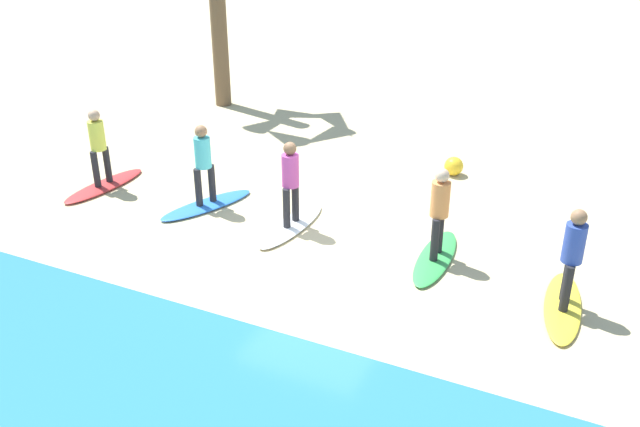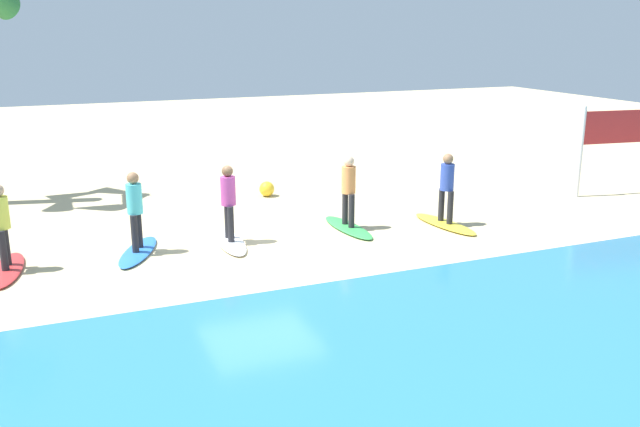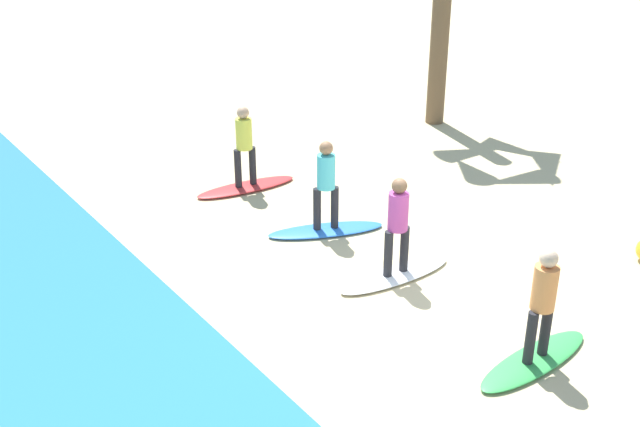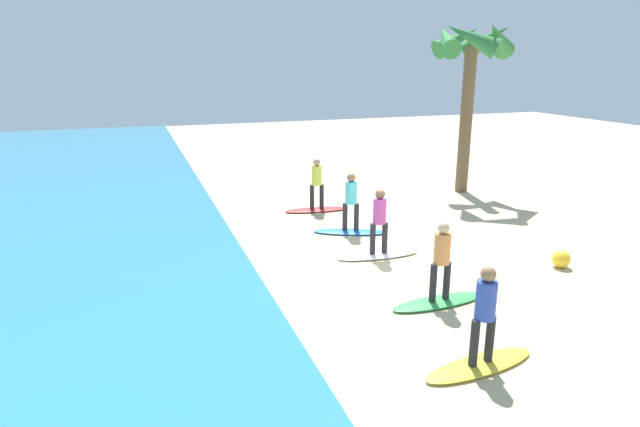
{
  "view_description": "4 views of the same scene",
  "coord_description": "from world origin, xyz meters",
  "px_view_note": "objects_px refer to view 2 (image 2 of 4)",
  "views": [
    {
      "loc": [
        -4.99,
        10.48,
        6.31
      ],
      "look_at": [
        -0.45,
        0.85,
        0.96
      ],
      "focal_mm": 39.97,
      "sensor_mm": 36.0,
      "label": 1
    },
    {
      "loc": [
        4.26,
        13.82,
        4.6
      ],
      "look_at": [
        -0.86,
        1.48,
        0.93
      ],
      "focal_mm": 38.61,
      "sensor_mm": 36.0,
      "label": 2
    },
    {
      "loc": [
        -7.49,
        7.37,
        6.39
      ],
      "look_at": [
        1.49,
        0.75,
        1.04
      ],
      "focal_mm": 44.11,
      "sensor_mm": 36.0,
      "label": 3
    },
    {
      "loc": [
        -10.71,
        5.44,
        4.75
      ],
      "look_at": [
        0.59,
        1.44,
        1.27
      ],
      "focal_mm": 30.08,
      "sensor_mm": 36.0,
      "label": 4
    }
  ],
  "objects_px": {
    "surfboard_yellow": "(445,224)",
    "surfboard_white": "(230,241)",
    "surfer_yellow": "(447,183)",
    "surfer_green": "(349,186)",
    "surfboard_blue": "(138,252)",
    "surfer_white": "(228,197)",
    "surfer_blue": "(135,205)",
    "surfboard_red": "(7,269)",
    "surfboard_green": "(348,227)",
    "beach_ball": "(267,189)",
    "surfer_red": "(1,220)"
  },
  "relations": [
    {
      "from": "surfboard_yellow",
      "to": "surfboard_white",
      "type": "xyz_separation_m",
      "value": [
        5.07,
        -0.63,
        0.0
      ]
    },
    {
      "from": "surfer_yellow",
      "to": "surfboard_white",
      "type": "xyz_separation_m",
      "value": [
        5.07,
        -0.63,
        -0.99
      ]
    },
    {
      "from": "surfer_green",
      "to": "surfboard_blue",
      "type": "bearing_deg",
      "value": -0.84
    },
    {
      "from": "surfer_white",
      "to": "surfboard_yellow",
      "type": "bearing_deg",
      "value": 172.96
    },
    {
      "from": "surfboard_yellow",
      "to": "surfer_green",
      "type": "bearing_deg",
      "value": -112.42
    },
    {
      "from": "surfer_blue",
      "to": "surfboard_red",
      "type": "bearing_deg",
      "value": 3.2
    },
    {
      "from": "surfboard_yellow",
      "to": "surfer_blue",
      "type": "distance_m",
      "value": 7.12
    },
    {
      "from": "surfboard_green",
      "to": "surfboard_white",
      "type": "distance_m",
      "value": 2.83
    },
    {
      "from": "surfer_blue",
      "to": "beach_ball",
      "type": "distance_m",
      "value": 5.53
    },
    {
      "from": "surfer_yellow",
      "to": "surfer_blue",
      "type": "distance_m",
      "value": 7.05
    },
    {
      "from": "beach_ball",
      "to": "surfer_green",
      "type": "bearing_deg",
      "value": 101.17
    },
    {
      "from": "surfboard_green",
      "to": "surfer_green",
      "type": "bearing_deg",
      "value": -2.76
    },
    {
      "from": "surfboard_yellow",
      "to": "surfer_red",
      "type": "height_order",
      "value": "surfer_red"
    },
    {
      "from": "surfboard_blue",
      "to": "surfer_blue",
      "type": "relative_size",
      "value": 1.28
    },
    {
      "from": "surfboard_yellow",
      "to": "surfboard_blue",
      "type": "bearing_deg",
      "value": -102.58
    },
    {
      "from": "surfboard_green",
      "to": "surfboard_red",
      "type": "relative_size",
      "value": 1.0
    },
    {
      "from": "surfboard_white",
      "to": "surfboard_red",
      "type": "height_order",
      "value": "same"
    },
    {
      "from": "surfboard_white",
      "to": "surfboard_red",
      "type": "bearing_deg",
      "value": -85.4
    },
    {
      "from": "surfboard_blue",
      "to": "surfboard_yellow",
      "type": "bearing_deg",
      "value": 107.63
    },
    {
      "from": "surfboard_yellow",
      "to": "surfer_green",
      "type": "relative_size",
      "value": 1.28
    },
    {
      "from": "surfboard_green",
      "to": "surfer_red",
      "type": "height_order",
      "value": "surfer_red"
    },
    {
      "from": "surfboard_white",
      "to": "surfer_blue",
      "type": "distance_m",
      "value": 2.19
    },
    {
      "from": "surfer_yellow",
      "to": "surfer_blue",
      "type": "xyz_separation_m",
      "value": [
        7.02,
        -0.69,
        0.0
      ]
    },
    {
      "from": "surfer_blue",
      "to": "surfer_red",
      "type": "xyz_separation_m",
      "value": [
        2.49,
        0.14,
        0.0
      ]
    },
    {
      "from": "surfboard_yellow",
      "to": "surfboard_red",
      "type": "distance_m",
      "value": 9.53
    },
    {
      "from": "surfboard_green",
      "to": "surfboard_white",
      "type": "xyz_separation_m",
      "value": [
        2.83,
        -0.01,
        0.0
      ]
    },
    {
      "from": "surfboard_green",
      "to": "surfer_white",
      "type": "distance_m",
      "value": 3.0
    },
    {
      "from": "surfer_blue",
      "to": "surfboard_red",
      "type": "height_order",
      "value": "surfer_blue"
    },
    {
      "from": "surfer_yellow",
      "to": "surfboard_blue",
      "type": "bearing_deg",
      "value": -5.61
    },
    {
      "from": "surfer_blue",
      "to": "surfboard_red",
      "type": "distance_m",
      "value": 2.69
    },
    {
      "from": "surfboard_red",
      "to": "surfboard_green",
      "type": "bearing_deg",
      "value": 97.43
    },
    {
      "from": "surfer_white",
      "to": "surfer_blue",
      "type": "height_order",
      "value": "same"
    },
    {
      "from": "surfboard_red",
      "to": "surfer_green",
      "type": "bearing_deg",
      "value": 97.43
    },
    {
      "from": "surfboard_white",
      "to": "surfer_white",
      "type": "xyz_separation_m",
      "value": [
        -0.0,
        -0.0,
        0.99
      ]
    },
    {
      "from": "surfer_red",
      "to": "beach_ball",
      "type": "distance_m",
      "value": 7.61
    },
    {
      "from": "surfer_red",
      "to": "beach_ball",
      "type": "xyz_separation_m",
      "value": [
        -6.53,
        -3.83,
        -0.83
      ]
    },
    {
      "from": "surfer_white",
      "to": "surfboard_blue",
      "type": "xyz_separation_m",
      "value": [
        1.95,
        -0.06,
        -0.99
      ]
    },
    {
      "from": "surfer_white",
      "to": "surfer_red",
      "type": "bearing_deg",
      "value": 0.99
    },
    {
      "from": "surfboard_green",
      "to": "surfer_white",
      "type": "height_order",
      "value": "surfer_white"
    },
    {
      "from": "surfboard_green",
      "to": "surfer_red",
      "type": "relative_size",
      "value": 1.28
    },
    {
      "from": "surfboard_white",
      "to": "surfer_red",
      "type": "distance_m",
      "value": 4.55
    },
    {
      "from": "surfer_yellow",
      "to": "surfboard_blue",
      "type": "distance_m",
      "value": 7.12
    },
    {
      "from": "surfboard_white",
      "to": "beach_ball",
      "type": "distance_m",
      "value": 4.3
    },
    {
      "from": "surfboard_white",
      "to": "surfboard_blue",
      "type": "relative_size",
      "value": 1.0
    },
    {
      "from": "surfer_green",
      "to": "surfer_blue",
      "type": "relative_size",
      "value": 1.0
    },
    {
      "from": "surfboard_blue",
      "to": "surfboard_red",
      "type": "bearing_deg",
      "value": -63.57
    },
    {
      "from": "surfer_yellow",
      "to": "surfer_green",
      "type": "relative_size",
      "value": 1.0
    },
    {
      "from": "surfer_white",
      "to": "surfboard_red",
      "type": "xyz_separation_m",
      "value": [
        4.44,
        0.08,
        -0.99
      ]
    },
    {
      "from": "surfboard_yellow",
      "to": "surfer_blue",
      "type": "height_order",
      "value": "surfer_blue"
    },
    {
      "from": "surfboard_yellow",
      "to": "surfboard_red",
      "type": "xyz_separation_m",
      "value": [
        9.51,
        -0.55,
        0.0
      ]
    }
  ]
}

